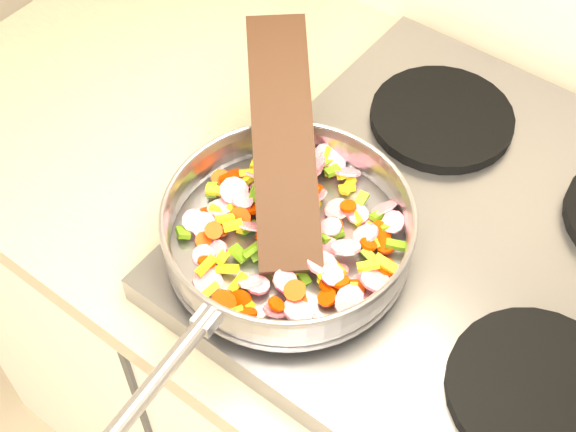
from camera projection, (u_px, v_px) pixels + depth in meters
The scene contains 7 objects.
cooktop at pixel (479, 250), 0.96m from camera, with size 0.60×0.60×0.04m, color #939399.
grate_fl at pixel (317, 255), 0.92m from camera, with size 0.19×0.19×0.02m, color black.
grate_fr at pixel (538, 390), 0.82m from camera, with size 0.19×0.19×0.02m, color black.
grate_bl at pixel (442, 118), 1.06m from camera, with size 0.19×0.19×0.02m, color black.
saute_pan at pixel (287, 228), 0.90m from camera, with size 0.33×0.49×0.06m.
vegetable_heap at pixel (293, 225), 0.92m from camera, with size 0.27×0.28×0.05m.
wooden_spatula at pixel (283, 139), 0.91m from camera, with size 0.31×0.07×0.01m, color black.
Camera 1 is at (-0.54, 1.08, 1.70)m, focal length 50.00 mm.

